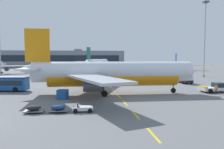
# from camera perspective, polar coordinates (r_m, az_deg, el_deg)

# --- Properties ---
(ground) EXTENTS (400.00, 400.00, 0.00)m
(ground) POSITION_cam_1_polar(r_m,az_deg,el_deg) (70.44, 16.66, -1.61)
(ground) COLOR slate
(apron_paint_markings) EXTENTS (8.00, 98.32, 0.01)m
(apron_paint_markings) POSITION_cam_1_polar(r_m,az_deg,el_deg) (63.72, -1.36, -2.02)
(apron_paint_markings) COLOR yellow
(apron_paint_markings) RESTS_ON ground
(airliner_foreground) EXTENTS (34.67, 34.63, 12.20)m
(airliner_foreground) POSITION_cam_1_polar(r_m,az_deg,el_deg) (43.08, -0.36, 0.26)
(airliner_foreground) COLOR silver
(airliner_foreground) RESTS_ON ground
(pushback_tug) EXTENTS (6.16, 3.48, 2.08)m
(pushback_tug) POSITION_cam_1_polar(r_m,az_deg,el_deg) (50.41, 24.66, -3.03)
(pushback_tug) COLOR silver
(pushback_tug) RESTS_ON ground
(airliner_mid_left) EXTENTS (32.56, 33.99, 12.27)m
(airliner_mid_left) POSITION_cam_1_polar(r_m,az_deg,el_deg) (126.98, -3.74, 2.86)
(airliner_mid_left) COLOR white
(airliner_mid_left) RESTS_ON ground
(airliner_far_center) EXTENTS (26.24, 26.88, 9.50)m
(airliner_far_center) POSITION_cam_1_polar(r_m,az_deg,el_deg) (129.41, 16.49, 2.33)
(airliner_far_center) COLOR silver
(airliner_far_center) RESTS_ON ground
(fuel_service_truck) EXTENTS (2.68, 7.00, 3.14)m
(fuel_service_truck) POSITION_cam_1_polar(r_m,az_deg,el_deg) (65.46, 17.48, -0.61)
(fuel_service_truck) COLOR black
(fuel_service_truck) RESTS_ON ground
(baggage_train) EXTENTS (8.61, 1.61, 1.14)m
(baggage_train) POSITION_cam_1_polar(r_m,az_deg,el_deg) (29.79, -13.33, -8.28)
(baggage_train) COLOR silver
(baggage_train) RESTS_ON ground
(ground_crew_worker) EXTENTS (0.42, 0.67, 1.73)m
(ground_crew_worker) POSITION_cam_1_polar(r_m,az_deg,el_deg) (47.44, 24.76, -3.35)
(ground_crew_worker) COLOR #191E38
(ground_crew_worker) RESTS_ON ground
(uld_cargo_container) EXTENTS (1.93, 1.90, 1.60)m
(uld_cargo_container) POSITION_cam_1_polar(r_m,az_deg,el_deg) (38.99, -12.32, -4.91)
(uld_cargo_container) COLOR #194C9E
(uld_cargo_container) RESTS_ON ground
(apron_light_mast_far) EXTENTS (1.80, 1.80, 27.08)m
(apron_light_mast_far) POSITION_cam_1_polar(r_m,az_deg,el_deg) (89.30, 22.38, 10.16)
(apron_light_mast_far) COLOR slate
(apron_light_mast_far) RESTS_ON ground
(terminal_satellite) EXTENTS (96.62, 26.13, 13.74)m
(terminal_satellite) POSITION_cam_1_polar(r_m,az_deg,el_deg) (178.64, -13.15, 3.82)
(terminal_satellite) COLOR gray
(terminal_satellite) RESTS_ON ground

